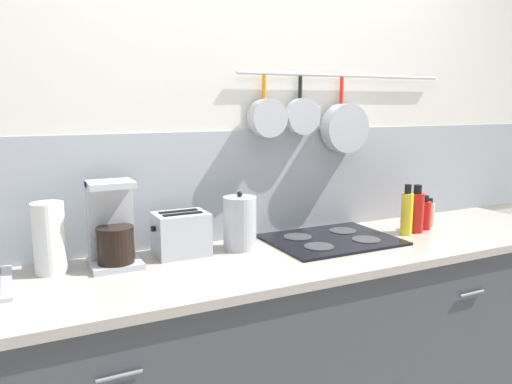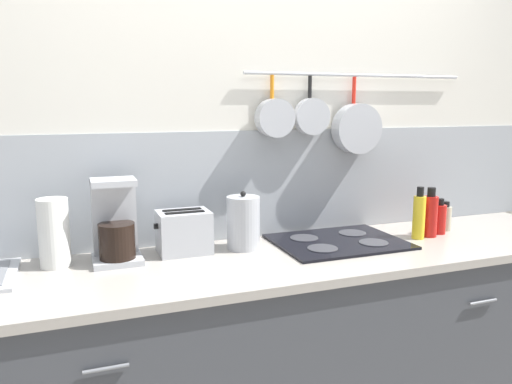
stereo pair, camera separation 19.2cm
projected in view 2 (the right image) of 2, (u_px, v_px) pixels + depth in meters
wall_back at (256, 158)px, 2.34m from camera, size 7.20×0.16×2.60m
cabinet_base at (285, 360)px, 2.15m from camera, size 3.02×0.63×0.87m
countertop at (287, 259)px, 2.07m from camera, size 3.06×0.65×0.03m
paper_towel_roll at (54, 233)px, 1.91m from camera, size 0.12×0.12×0.27m
coffee_maker at (115, 228)px, 1.98m from camera, size 0.19×0.19×0.33m
toaster at (184, 232)px, 2.09m from camera, size 0.23×0.16×0.18m
kettle at (243, 223)px, 2.15m from camera, size 0.14×0.14×0.25m
cooktop at (338, 242)px, 2.25m from camera, size 0.57×0.44×0.01m
bottle_vinegar at (419, 216)px, 2.31m from camera, size 0.06×0.06×0.24m
bottle_olive_oil at (430, 215)px, 2.35m from camera, size 0.07×0.07×0.23m
bottle_hot_sauce at (439, 218)px, 2.41m from camera, size 0.06×0.06×0.17m
bottle_sesame_oil at (445, 218)px, 2.47m from camera, size 0.06×0.06×0.14m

